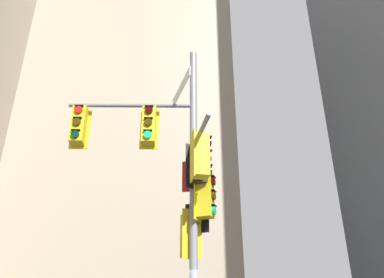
# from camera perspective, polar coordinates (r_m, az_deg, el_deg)

# --- Properties ---
(building_mid_block) EXTENTS (16.59, 16.59, 32.02)m
(building_mid_block) POSITION_cam_1_polar(r_m,az_deg,el_deg) (33.88, -10.79, 0.52)
(building_mid_block) COLOR tan
(building_mid_block) RESTS_ON ground
(signal_pole_assembly) EXTENTS (3.78, 2.57, 8.35)m
(signal_pole_assembly) POSITION_cam_1_polar(r_m,az_deg,el_deg) (9.49, -2.53, -4.96)
(signal_pole_assembly) COLOR gray
(signal_pole_assembly) RESTS_ON ground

